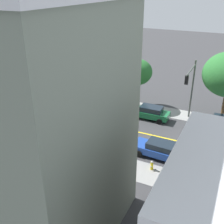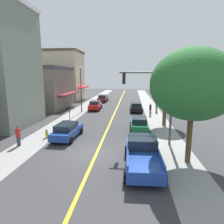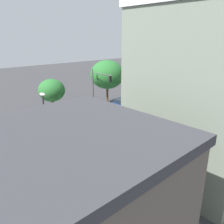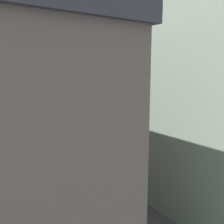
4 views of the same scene
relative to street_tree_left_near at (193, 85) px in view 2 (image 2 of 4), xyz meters
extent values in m
plane|color=#38383A|center=(-6.63, 0.80, -5.39)|extent=(140.00, 140.00, 0.00)
cube|color=gray|center=(-12.77, 0.80, -5.39)|extent=(2.75, 126.00, 0.01)
cube|color=gray|center=(-0.49, 0.80, -5.39)|extent=(2.75, 126.00, 0.01)
cube|color=yellow|center=(-6.63, 0.80, -5.39)|extent=(0.20, 126.00, 0.00)
cube|color=#665B51|center=(-20.41, 21.13, -1.93)|extent=(9.13, 10.55, 6.93)
cube|color=#38383D|center=(-20.41, 21.13, 1.79)|extent=(9.43, 10.85, 0.50)
cube|color=maroon|center=(-15.18, 21.13, -2.77)|extent=(1.33, 8.02, 0.24)
cube|color=beige|center=(-20.41, 33.14, 0.11)|extent=(8.62, 8.63, 11.00)
cube|color=brown|center=(-20.41, 33.14, 5.86)|extent=(8.92, 8.93, 0.50)
cube|color=red|center=(-15.49, 33.14, -2.34)|extent=(1.23, 6.56, 0.24)
cylinder|color=brown|center=(0.00, 0.00, -3.74)|extent=(0.37, 0.37, 3.30)
ellipsoid|color=#286B2D|center=(0.00, 0.00, 0.01)|extent=(5.62, 5.62, 4.77)
cylinder|color=brown|center=(-0.01, 10.36, -3.93)|extent=(0.43, 0.43, 2.93)
ellipsoid|color=#286B2D|center=(-0.01, 10.36, -1.07)|extent=(3.71, 3.71, 3.16)
cylinder|color=yellow|center=(-12.12, 4.22, -5.05)|extent=(0.24, 0.24, 0.68)
sphere|color=#B2B2B7|center=(-12.12, 4.22, -4.64)|extent=(0.22, 0.22, 0.22)
cylinder|color=#B2B2B7|center=(-12.29, 4.22, -5.02)|extent=(0.10, 0.10, 0.10)
cylinder|color=#B2B2B7|center=(-11.95, 4.22, -5.02)|extent=(0.10, 0.10, 0.10)
cylinder|color=#4C4C51|center=(-12.09, 11.38, -4.83)|extent=(0.07, 0.07, 1.13)
cube|color=#2D2D33|center=(-12.09, 11.38, -4.14)|extent=(0.12, 0.18, 0.26)
cylinder|color=#474C47|center=(-0.60, 3.54, -2.04)|extent=(0.20, 0.20, 6.70)
cylinder|color=#474C47|center=(-2.83, 3.54, 0.81)|extent=(4.46, 0.14, 0.14)
cube|color=black|center=(-4.66, 3.54, 0.31)|extent=(0.26, 0.32, 0.90)
sphere|color=red|center=(-4.66, 3.54, 0.61)|extent=(0.20, 0.20, 0.20)
sphere|color=yellow|center=(-4.66, 3.54, 0.31)|extent=(0.20, 0.20, 0.20)
sphere|color=green|center=(-4.66, 3.54, 0.01)|extent=(0.20, 0.20, 0.20)
cylinder|color=#38383D|center=(-12.01, 17.40, -1.91)|extent=(0.16, 0.16, 6.97)
ellipsoid|color=silver|center=(-12.01, 17.40, 1.72)|extent=(0.70, 0.36, 0.24)
cube|color=red|center=(-10.22, 19.90, -4.69)|extent=(1.80, 4.25, 0.77)
cube|color=#19232D|center=(-10.22, 19.69, -4.05)|extent=(1.56, 2.30, 0.51)
cylinder|color=black|center=(-11.11, 21.28, -5.07)|extent=(0.23, 0.64, 0.64)
cylinder|color=black|center=(-9.37, 21.31, -5.07)|extent=(0.23, 0.64, 0.64)
cylinder|color=black|center=(-11.07, 18.50, -5.07)|extent=(0.23, 0.64, 0.64)
cylinder|color=black|center=(-9.33, 18.52, -5.07)|extent=(0.23, 0.64, 0.64)
cube|color=black|center=(-3.21, 18.96, -4.76)|extent=(1.87, 4.61, 0.62)
cube|color=#19232D|center=(-3.20, 18.73, -4.16)|extent=(1.62, 2.50, 0.58)
cylinder|color=black|center=(-4.13, 20.46, -5.07)|extent=(0.23, 0.64, 0.64)
cylinder|color=black|center=(-2.33, 20.49, -5.07)|extent=(0.23, 0.64, 0.64)
cylinder|color=black|center=(-4.08, 17.43, -5.07)|extent=(0.23, 0.64, 0.64)
cylinder|color=black|center=(-2.28, 17.46, -5.07)|extent=(0.23, 0.64, 0.64)
cube|color=#1E429E|center=(-10.06, 4.28, -4.75)|extent=(1.99, 4.66, 0.64)
cube|color=#19232D|center=(-10.07, 4.05, -4.16)|extent=(1.68, 2.54, 0.54)
cylinder|color=black|center=(-10.87, 5.83, -5.07)|extent=(0.25, 0.65, 0.64)
cylinder|color=black|center=(-9.10, 5.75, -5.07)|extent=(0.25, 0.65, 0.64)
cylinder|color=black|center=(-11.02, 2.82, -5.07)|extent=(0.25, 0.65, 0.64)
cylinder|color=black|center=(-9.24, 2.73, -5.07)|extent=(0.25, 0.65, 0.64)
cube|color=#196638|center=(-3.13, 7.52, -4.74)|extent=(1.73, 4.46, 0.67)
cube|color=#19232D|center=(-3.13, 7.30, -4.12)|extent=(1.52, 2.41, 0.56)
cylinder|color=black|center=(-3.99, 8.99, -5.07)|extent=(0.22, 0.64, 0.64)
cylinder|color=black|center=(-2.27, 8.99, -5.07)|extent=(0.22, 0.64, 0.64)
cylinder|color=black|center=(-3.99, 6.05, -5.07)|extent=(0.22, 0.64, 0.64)
cylinder|color=black|center=(-2.26, 6.05, -5.07)|extent=(0.22, 0.64, 0.64)
cube|color=maroon|center=(-10.36, 29.99, -4.71)|extent=(1.94, 4.18, 0.72)
cube|color=#19232D|center=(-10.37, 29.78, -4.08)|extent=(1.65, 2.28, 0.54)
cylinder|color=black|center=(-11.20, 31.38, -5.07)|extent=(0.25, 0.65, 0.64)
cylinder|color=black|center=(-9.42, 31.31, -5.07)|extent=(0.25, 0.65, 0.64)
cylinder|color=black|center=(-11.31, 28.67, -5.07)|extent=(0.25, 0.65, 0.64)
cylinder|color=black|center=(-9.53, 28.60, -5.07)|extent=(0.25, 0.65, 0.64)
cube|color=#1E429E|center=(-3.20, -1.31, -4.63)|extent=(2.19, 5.57, 0.72)
cube|color=#19232D|center=(-3.22, -0.31, -3.93)|extent=(1.96, 2.02, 0.69)
cube|color=#1E429E|center=(-4.15, -2.43, -4.16)|extent=(0.15, 2.88, 0.24)
cube|color=#1E429E|center=(-2.22, -2.40, -4.16)|extent=(0.15, 2.88, 0.24)
cylinder|color=black|center=(-4.28, 0.56, -4.99)|extent=(0.29, 0.80, 0.80)
cylinder|color=black|center=(-2.18, 0.59, -4.99)|extent=(0.29, 0.80, 0.80)
cylinder|color=black|center=(-4.22, -3.20, -4.99)|extent=(0.29, 0.80, 0.80)
cylinder|color=black|center=(-2.12, -3.17, -4.99)|extent=(0.29, 0.80, 0.80)
cylinder|color=#33384C|center=(-13.55, 1.83, -4.99)|extent=(0.29, 0.29, 0.80)
cylinder|color=red|center=(-13.55, 1.83, -4.22)|extent=(0.39, 0.39, 0.73)
sphere|color=brown|center=(-13.55, 1.83, -3.74)|extent=(0.23, 0.23, 0.23)
cylinder|color=brown|center=(-1.18, 15.84, -4.98)|extent=(0.25, 0.25, 0.83)
cylinder|color=black|center=(-1.18, 15.84, -4.19)|extent=(0.33, 0.33, 0.75)
sphere|color=tan|center=(-1.18, 15.84, -3.70)|extent=(0.23, 0.23, 0.23)
cylinder|color=brown|center=(0.02, 18.18, -5.00)|extent=(0.30, 0.30, 0.79)
cylinder|color=#288C38|center=(0.02, 18.18, -4.24)|extent=(0.39, 0.39, 0.72)
sphere|color=tan|center=(0.02, 18.18, -3.77)|extent=(0.22, 0.22, 0.22)
ellipsoid|color=#C6B28C|center=(-0.99, 16.77, -5.03)|extent=(0.38, 0.62, 0.26)
sphere|color=#C6B28C|center=(-1.07, 16.46, -4.96)|extent=(0.20, 0.20, 0.20)
cylinder|color=#C6B28C|center=(-1.04, 16.57, -5.28)|extent=(0.09, 0.09, 0.23)
cylinder|color=#C6B28C|center=(-0.94, 16.97, -5.28)|extent=(0.09, 0.09, 0.23)
camera|label=1|loc=(-30.49, -1.01, 8.73)|focal=44.18mm
camera|label=2|loc=(-3.99, -13.46, 0.65)|focal=31.72mm
camera|label=3|loc=(-28.78, 25.24, 6.11)|focal=36.71mm
camera|label=4|loc=(-29.02, 19.68, 0.60)|focal=40.48mm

